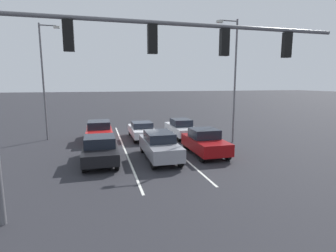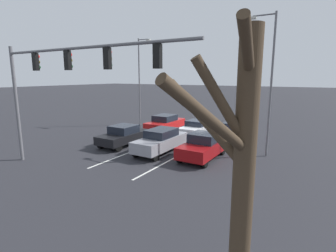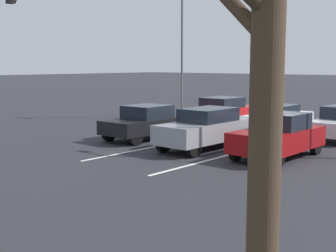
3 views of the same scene
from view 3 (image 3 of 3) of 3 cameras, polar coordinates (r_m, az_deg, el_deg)
name	(u,v)px [view 3 (image 3 of 3)]	position (r m, az deg, el deg)	size (l,w,h in m)	color
ground_plane	(274,132)	(24.08, 12.81, -0.72)	(240.00, 240.00, 0.00)	#28282D
lane_stripe_left_divider	(280,141)	(21.18, 13.55, -1.85)	(0.12, 16.90, 0.01)	silver
lane_stripe_center_divider	(219,134)	(22.86, 6.25, -1.00)	(0.12, 16.90, 0.01)	silver
car_black_rightlane_front	(147,122)	(21.22, -2.57, 0.50)	(1.91, 4.32, 1.54)	black
car_maroon_leftlane_front	(278,136)	(17.49, 13.29, -1.16)	(1.89, 4.11, 1.63)	maroon
car_gray_midlane_front	(207,128)	(18.87, 4.74, -0.21)	(1.75, 4.72, 1.63)	gray
car_white_midlane_second	(278,118)	(24.07, 13.24, 0.99)	(1.80, 4.40, 1.38)	silver
car_red_rightlane_second	(223,111)	(25.88, 6.67, 1.77)	(1.91, 4.60, 1.58)	red
traffic_signal_gantry	(43,4)	(16.33, -14.97, 14.17)	(12.35, 0.37, 6.93)	slate
street_lamp_right_shoulder	(184,36)	(29.27, 1.93, 10.86)	(1.53, 0.24, 9.01)	slate
bare_tree_near	(257,65)	(5.47, 10.84, 7.26)	(1.93, 2.20, 6.07)	#423323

